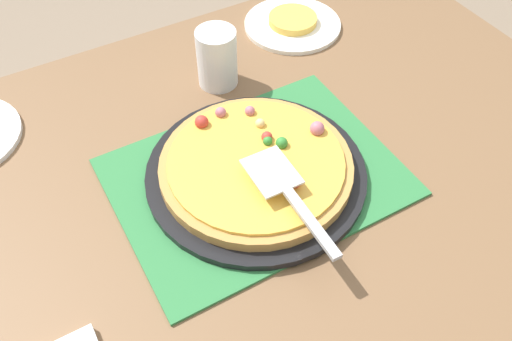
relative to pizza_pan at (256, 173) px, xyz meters
The scene contains 8 objects.
dining_table 0.12m from the pizza_pan, ahead, with size 1.40×1.00×0.75m.
placemat 0.01m from the pizza_pan, ahead, with size 0.48×0.36×0.01m, color #2D753D.
pizza_pan is the anchor object (origin of this frame).
pizza 0.02m from the pizza_pan, 134.35° to the right, with size 0.33×0.33×0.05m.
plate_far_right 0.46m from the pizza_pan, 129.97° to the right, with size 0.22×0.22×0.01m, color white.
served_slice_right 0.46m from the pizza_pan, 129.97° to the right, with size 0.11×0.11×0.02m, color #EAB747.
cup_far 0.28m from the pizza_pan, 103.08° to the right, with size 0.08×0.08×0.12m, color white.
pizza_server 0.11m from the pizza_pan, 88.83° to the left, with size 0.07×0.23×0.01m.
Camera 1 is at (0.30, 0.53, 1.47)m, focal length 38.13 mm.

